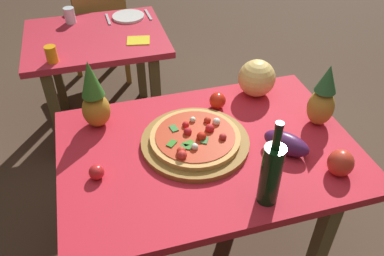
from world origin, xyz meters
name	(u,v)px	position (x,y,z in m)	size (l,w,h in m)	color
ground_plane	(205,247)	(0.00, 0.00, 0.00)	(10.00, 10.00, 0.00)	#4C3828
display_table	(208,162)	(0.00, 0.00, 0.64)	(1.26, 0.87, 0.73)	brown
background_table	(98,52)	(-0.37, 1.22, 0.61)	(0.89, 0.73, 0.73)	brown
dining_chair	(99,31)	(-0.32, 1.82, 0.48)	(0.49, 0.49, 0.85)	olive
pizza_board	(195,142)	(-0.05, 0.04, 0.75)	(0.47, 0.47, 0.03)	olive
pizza	(195,137)	(-0.05, 0.03, 0.77)	(0.39, 0.39, 0.06)	#DDA456
wine_bottle	(271,173)	(0.12, -0.33, 0.87)	(0.08, 0.08, 0.36)	black
pineapple_left	(94,98)	(-0.43, 0.29, 0.88)	(0.12, 0.12, 0.33)	#AF8126
pineapple_right	(323,99)	(0.53, 0.03, 0.87)	(0.12, 0.12, 0.30)	#B88E31
melon	(257,78)	(0.35, 0.32, 0.82)	(0.18, 0.18, 0.18)	#EFCB70
bell_pepper	(341,163)	(0.45, -0.28, 0.78)	(0.10, 0.10, 0.11)	red
eggplant	(286,143)	(0.30, -0.11, 0.78)	(0.20, 0.09, 0.09)	#4C1D50
tomato_near_board	(218,101)	(0.13, 0.27, 0.77)	(0.08, 0.08, 0.08)	red
tomato_beside_pepper	(97,172)	(-0.47, -0.05, 0.76)	(0.06, 0.06, 0.06)	red
drinking_glass_juice	(51,54)	(-0.63, 0.94, 0.78)	(0.07, 0.07, 0.10)	orange
drinking_glass_water	(70,15)	(-0.51, 1.46, 0.78)	(0.07, 0.07, 0.10)	silver
dinner_plate	(128,16)	(-0.12, 1.44, 0.74)	(0.22, 0.22, 0.02)	white
fork_utensil	(108,19)	(-0.26, 1.44, 0.74)	(0.02, 0.18, 0.01)	silver
knife_utensil	(148,15)	(0.02, 1.44, 0.74)	(0.02, 0.18, 0.01)	silver
napkin_folded	(138,40)	(-0.12, 1.07, 0.74)	(0.14, 0.12, 0.01)	yellow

